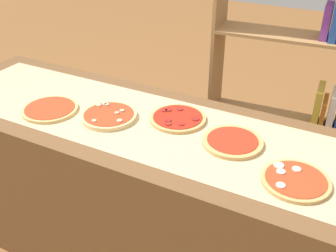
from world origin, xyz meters
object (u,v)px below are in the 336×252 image
(pizza_mushroom_1, at_px, (109,116))
(pizza_plain_3, at_px, (232,142))
(pizza_plain_0, at_px, (50,109))
(pizza_pepperoni_2, at_px, (178,118))
(pizza_mozzarella_4, at_px, (295,180))
(bookshelf, at_px, (304,96))

(pizza_mushroom_1, relative_size, pizza_plain_3, 1.01)
(pizza_plain_0, xyz_separation_m, pizza_plain_3, (0.90, 0.14, 0.00))
(pizza_pepperoni_2, bearing_deg, pizza_mozzarella_4, -19.64)
(pizza_pepperoni_2, relative_size, pizza_mozzarella_4, 1.04)
(pizza_plain_0, height_order, bookshelf, bookshelf)
(pizza_plain_3, distance_m, bookshelf, 0.93)
(pizza_mushroom_1, xyz_separation_m, pizza_mozzarella_4, (0.89, -0.08, -0.00))
(pizza_plain_3, height_order, bookshelf, bookshelf)
(pizza_mushroom_1, height_order, pizza_pepperoni_2, pizza_mushroom_1)
(pizza_plain_0, height_order, pizza_mozzarella_4, pizza_mozzarella_4)
(pizza_mushroom_1, bearing_deg, pizza_plain_0, -165.66)
(pizza_mozzarella_4, relative_size, bookshelf, 0.16)
(pizza_plain_0, height_order, pizza_mushroom_1, pizza_mushroom_1)
(pizza_pepperoni_2, xyz_separation_m, pizza_mozzarella_4, (0.60, -0.21, -0.00))
(pizza_pepperoni_2, height_order, pizza_plain_3, pizza_pepperoni_2)
(pizza_plain_0, xyz_separation_m, pizza_mozzarella_4, (1.19, -0.00, -0.00))
(bookshelf, bearing_deg, pizza_mozzarella_4, -81.69)
(pizza_mozzarella_4, bearing_deg, bookshelf, 98.31)
(pizza_mushroom_1, bearing_deg, pizza_pepperoni_2, 24.53)
(pizza_mushroom_1, distance_m, pizza_mozzarella_4, 0.90)
(pizza_plain_3, distance_m, pizza_mozzarella_4, 0.33)
(bookshelf, bearing_deg, pizza_plain_3, -98.99)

